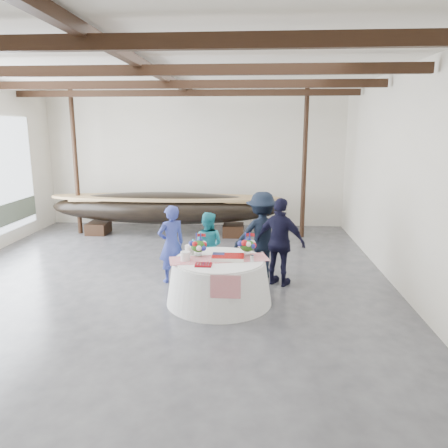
{
  "coord_description": "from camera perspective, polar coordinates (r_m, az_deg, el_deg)",
  "views": [
    {
      "loc": [
        1.98,
        -8.74,
        3.29
      ],
      "look_at": [
        1.36,
        0.55,
        1.23
      ],
      "focal_mm": 35.0,
      "sensor_mm": 36.0,
      "label": 1
    }
  ],
  "objects": [
    {
      "name": "guest_woman_teal",
      "position": [
        9.65,
        -2.18,
        -2.82
      ],
      "size": [
        0.81,
        0.68,
        1.5
      ],
      "primitive_type": "imported",
      "rotation": [
        0.0,
        0.0,
        2.97
      ],
      "color": "teal",
      "rests_on": "ground"
    },
    {
      "name": "wall_right",
      "position": [
        9.31,
        22.82,
        5.07
      ],
      "size": [
        0.02,
        12.0,
        4.5
      ],
      "primitive_type": "cube",
      "color": "silver",
      "rests_on": "ground"
    },
    {
      "name": "banquet_table",
      "position": [
        8.42,
        -0.64,
        -7.4
      ],
      "size": [
        2.02,
        2.02,
        0.86
      ],
      "color": "silver",
      "rests_on": "ground"
    },
    {
      "name": "ceiling",
      "position": [
        9.04,
        -9.44,
        19.99
      ],
      "size": [
        10.0,
        12.0,
        0.01
      ],
      "primitive_type": "cube",
      "color": "white",
      "rests_on": "wall_back"
    },
    {
      "name": "guest_woman_blue",
      "position": [
        9.47,
        -6.88,
        -2.6
      ],
      "size": [
        0.74,
        0.68,
        1.69
      ],
      "primitive_type": "imported",
      "rotation": [
        0.0,
        0.0,
        3.76
      ],
      "color": "navy",
      "rests_on": "ground"
    },
    {
      "name": "guest_man_right",
      "position": [
        9.26,
        7.39,
        -2.37
      ],
      "size": [
        1.18,
        0.93,
        1.88
      ],
      "primitive_type": "imported",
      "rotation": [
        0.0,
        0.0,
        2.64
      ],
      "color": "black",
      "rests_on": "ground"
    },
    {
      "name": "wall_back",
      "position": [
        14.91,
        -3.85,
        8.43
      ],
      "size": [
        10.0,
        0.02,
        4.5
      ],
      "primitive_type": "cube",
      "color": "silver",
      "rests_on": "ground"
    },
    {
      "name": "longboat_display",
      "position": [
        13.71,
        -7.77,
        2.12
      ],
      "size": [
        7.16,
        1.43,
        1.34
      ],
      "color": "black",
      "rests_on": "ground"
    },
    {
      "name": "floor",
      "position": [
        9.55,
        -8.47,
        -7.84
      ],
      "size": [
        10.0,
        12.0,
        0.01
      ],
      "primitive_type": "cube",
      "color": "#3D3D42",
      "rests_on": "ground"
    },
    {
      "name": "pavilion_structure",
      "position": [
        9.75,
        -8.25,
        16.53
      ],
      "size": [
        9.8,
        11.76,
        4.5
      ],
      "color": "black",
      "rests_on": "ground"
    },
    {
      "name": "guest_man_left",
      "position": [
        9.73,
        4.97,
        -1.43
      ],
      "size": [
        1.34,
        0.9,
        1.93
      ],
      "primitive_type": "imported",
      "rotation": [
        0.0,
        0.0,
        3.29
      ],
      "color": "black",
      "rests_on": "ground"
    },
    {
      "name": "tabletop_items",
      "position": [
        8.36,
        -0.55,
        -3.37
      ],
      "size": [
        1.94,
        1.02,
        0.4
      ],
      "color": "red",
      "rests_on": "banquet_table"
    }
  ]
}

